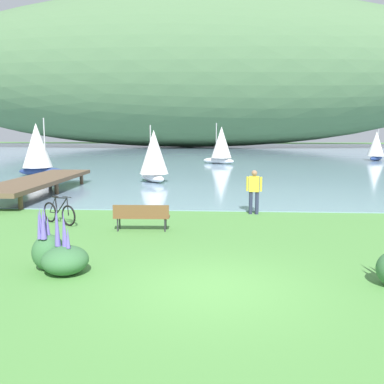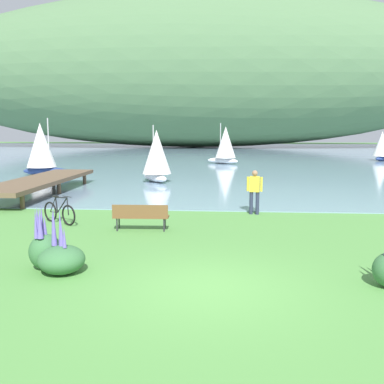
# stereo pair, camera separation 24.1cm
# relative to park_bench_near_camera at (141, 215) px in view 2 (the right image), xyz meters

# --- Properties ---
(ground_plane) EXTENTS (200.00, 200.00, 0.00)m
(ground_plane) POSITION_rel_park_bench_near_camera_xyz_m (2.38, -4.93, -0.52)
(ground_plane) COLOR #518E42
(bay_water) EXTENTS (180.00, 80.00, 0.04)m
(bay_water) POSITION_rel_park_bench_near_camera_xyz_m (2.38, 43.50, -0.50)
(bay_water) COLOR #7A99B2
(bay_water) RESTS_ON ground
(distant_hillside) EXTENTS (102.36, 28.00, 26.65)m
(distant_hillside) POSITION_rel_park_bench_near_camera_xyz_m (-3.06, 65.25, 12.84)
(distant_hillside) COLOR #4C7047
(distant_hillside) RESTS_ON bay_water
(park_bench_near_camera) EXTENTS (1.81, 0.53, 0.88)m
(park_bench_near_camera) POSITION_rel_park_bench_near_camera_xyz_m (0.00, 0.00, 0.00)
(park_bench_near_camera) COLOR brown
(park_bench_near_camera) RESTS_ON ground
(bicycle_leaning_near_bench) EXTENTS (1.51, 1.03, 1.01)m
(bicycle_leaning_near_bench) POSITION_rel_park_bench_near_camera_xyz_m (-3.05, 0.85, -0.12)
(bicycle_leaning_near_bench) COLOR black
(bicycle_leaning_near_bench) RESTS_ON ground
(person_at_shoreline) EXTENTS (0.60, 0.28, 1.71)m
(person_at_shoreline) POSITION_rel_park_bench_near_camera_xyz_m (3.85, 3.07, 0.46)
(person_at_shoreline) COLOR #282D47
(person_at_shoreline) RESTS_ON ground
(echium_bush_beside_closest) EXTENTS (1.06, 1.06, 1.55)m
(echium_bush_beside_closest) POSITION_rel_park_bench_near_camera_xyz_m (-1.00, -4.28, -0.16)
(echium_bush_beside_closest) COLOR #386B3D
(echium_bush_beside_closest) RESTS_ON ground
(echium_bush_mid_cluster) EXTENTS (0.77, 0.77, 1.53)m
(echium_bush_mid_cluster) POSITION_rel_park_bench_near_camera_xyz_m (-1.49, -4.00, -0.02)
(echium_bush_mid_cluster) COLOR #386B3D
(echium_bush_mid_cluster) RESTS_ON ground
(sailboat_nearest_to_shore) EXTENTS (3.26, 2.64, 3.79)m
(sailboat_nearest_to_shore) POSITION_rel_park_bench_near_camera_xyz_m (2.69, 27.20, 1.30)
(sailboat_nearest_to_shore) COLOR white
(sailboat_nearest_to_shore) RESTS_ON bay_water
(sailboat_mid_bay) EXTENTS (2.51, 2.70, 3.28)m
(sailboat_mid_bay) POSITION_rel_park_bench_near_camera_xyz_m (18.69, 32.28, 1.06)
(sailboat_mid_bay) COLOR navy
(sailboat_mid_bay) RESTS_ON bay_water
(sailboat_toward_hillside) EXTENTS (3.44, 2.10, 4.00)m
(sailboat_toward_hillside) POSITION_rel_park_bench_near_camera_xyz_m (-10.10, 15.85, 1.40)
(sailboat_toward_hillside) COLOR navy
(sailboat_toward_hillside) RESTS_ON bay_water
(sailboat_far_off) EXTENTS (2.50, 2.96, 3.49)m
(sailboat_far_off) POSITION_rel_park_bench_near_camera_xyz_m (-1.50, 12.72, 1.16)
(sailboat_far_off) COLOR white
(sailboat_far_off) RESTS_ON bay_water
(pier_dock) EXTENTS (2.40, 10.00, 0.80)m
(pier_dock) POSITION_rel_park_bench_near_camera_xyz_m (-6.62, 7.50, 0.17)
(pier_dock) COLOR brown
(pier_dock) RESTS_ON ground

